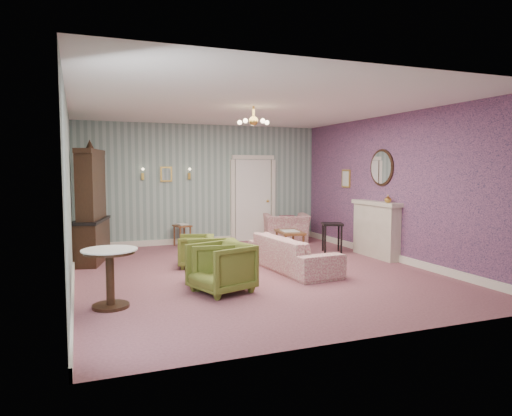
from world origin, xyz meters
name	(u,v)px	position (x,y,z in m)	size (l,w,h in m)	color
floor	(254,272)	(0.00, 0.00, 0.00)	(7.00, 7.00, 0.00)	#905460
ceiling	(254,106)	(0.00, 0.00, 2.90)	(7.00, 7.00, 0.00)	white
wall_back	(203,184)	(0.00, 3.50, 1.45)	(6.00, 6.00, 0.00)	gray
wall_front	(372,204)	(0.00, -3.50, 1.45)	(6.00, 6.00, 0.00)	gray
wall_left	(69,193)	(-3.00, 0.00, 1.45)	(7.00, 7.00, 0.00)	gray
wall_right	(395,188)	(3.00, 0.00, 1.45)	(7.00, 7.00, 0.00)	gray
wall_right_floral	(394,188)	(2.98, 0.00, 1.45)	(7.00, 7.00, 0.00)	#B85C88
door	(253,198)	(1.30, 3.46, 1.08)	(1.12, 0.12, 2.16)	white
olive_chair_a	(221,265)	(-0.94, -1.12, 0.40)	(0.78, 0.74, 0.81)	#606924
olive_chair_b	(214,261)	(-0.93, -0.69, 0.40)	(0.77, 0.72, 0.79)	#606924
olive_chair_c	(196,249)	(-0.85, 0.78, 0.33)	(0.64, 0.60, 0.66)	#606924
sofa_chintz	(293,247)	(0.72, -0.11, 0.41)	(2.10, 0.61, 0.82)	#A34159
wingback_chair	(286,223)	(1.98, 2.93, 0.47)	(1.07, 0.69, 0.93)	#A34159
dresser	(90,203)	(-2.65, 1.95, 1.17)	(0.48, 1.40, 2.33)	black
fireplace	(376,229)	(2.86, 0.40, 0.58)	(0.30, 1.40, 1.16)	beige
mantel_vase	(388,199)	(2.84, 0.00, 1.23)	(0.15, 0.15, 0.15)	gold
oval_mirror	(381,168)	(2.96, 0.40, 1.85)	(0.04, 0.76, 0.84)	white
framed_print	(346,179)	(2.97, 1.75, 1.60)	(0.04, 0.34, 0.42)	gold
coffee_table	(290,241)	(1.49, 1.67, 0.23)	(0.49, 0.89, 0.45)	brown
side_table_black	(332,238)	(2.27, 1.16, 0.33)	(0.43, 0.43, 0.65)	black
pedestal_table	(110,278)	(-2.52, -1.33, 0.39)	(0.72, 0.72, 0.79)	black
nesting_table	(182,235)	(-0.60, 3.15, 0.28)	(0.33, 0.42, 0.55)	brown
gilt_mirror_back	(166,174)	(-0.90, 3.46, 1.70)	(0.28, 0.06, 0.36)	gold
sconce_left	(143,174)	(-1.45, 3.44, 1.70)	(0.16, 0.12, 0.30)	gold
sconce_right	(189,174)	(-0.35, 3.44, 1.70)	(0.16, 0.12, 0.30)	gold
chandelier	(254,122)	(0.00, 0.00, 2.63)	(0.56, 0.56, 0.36)	gold
burgundy_cushion	(287,223)	(1.93, 2.78, 0.48)	(0.38, 0.10, 0.38)	maroon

